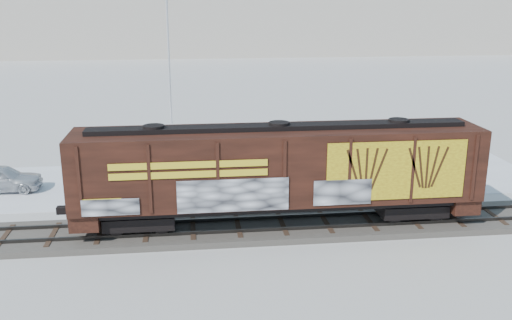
{
  "coord_description": "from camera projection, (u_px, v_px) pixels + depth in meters",
  "views": [
    {
      "loc": [
        0.02,
        -23.55,
        10.1
      ],
      "look_at": [
        3.16,
        3.0,
        2.46
      ],
      "focal_mm": 40.0,
      "sensor_mm": 36.0,
      "label": 1
    }
  ],
  "objects": [
    {
      "name": "ground",
      "position": [
        193.0,
        234.0,
        25.26
      ],
      "size": [
        500.0,
        500.0,
        0.0
      ],
      "primitive_type": "plane",
      "color": "white",
      "rests_on": "ground"
    },
    {
      "name": "rail_track",
      "position": [
        193.0,
        231.0,
        25.22
      ],
      "size": [
        50.0,
        3.4,
        0.43
      ],
      "color": "#59544C",
      "rests_on": "ground"
    },
    {
      "name": "hopper_railcar",
      "position": [
        279.0,
        168.0,
        24.89
      ],
      "size": [
        17.68,
        3.06,
        4.43
      ],
      "color": "black",
      "rests_on": "rail_track"
    },
    {
      "name": "car_white",
      "position": [
        232.0,
        173.0,
        31.45
      ],
      "size": [
        4.64,
        2.96,
        1.44
      ],
      "primitive_type": "imported",
      "rotation": [
        0.0,
        0.0,
        1.22
      ],
      "color": "silver",
      "rests_on": "parking_strip"
    },
    {
      "name": "flagpole",
      "position": [
        172.0,
        83.0,
        36.97
      ],
      "size": [
        2.3,
        0.9,
        12.59
      ],
      "color": "silver",
      "rests_on": "ground"
    },
    {
      "name": "parking_strip",
      "position": [
        192.0,
        181.0,
        32.42
      ],
      "size": [
        40.0,
        8.0,
        0.03
      ],
      "primitive_type": "cube",
      "color": "white",
      "rests_on": "ground"
    },
    {
      "name": "car_silver",
      "position": [
        1.0,
        178.0,
        30.57
      ],
      "size": [
        4.25,
        1.75,
        1.44
      ],
      "primitive_type": "imported",
      "rotation": [
        0.0,
        0.0,
        1.56
      ],
      "color": "silver",
      "rests_on": "parking_strip"
    },
    {
      "name": "car_dark",
      "position": [
        377.0,
        171.0,
        31.87
      ],
      "size": [
        4.81,
        2.03,
        1.39
      ],
      "primitive_type": "imported",
      "rotation": [
        0.0,
        0.0,
        1.59
      ],
      "color": "#22252A",
      "rests_on": "parking_strip"
    }
  ]
}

